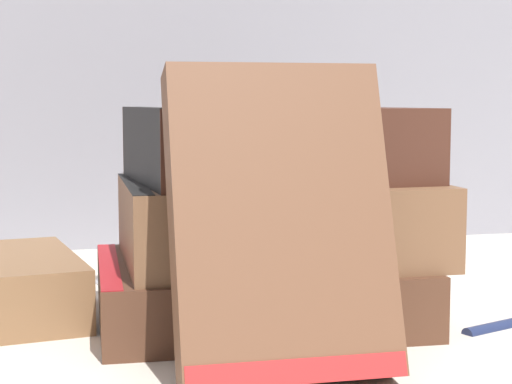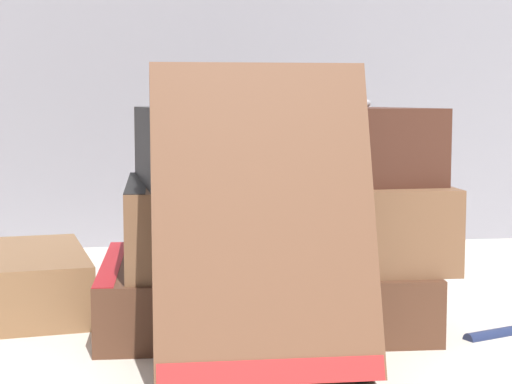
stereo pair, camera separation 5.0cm
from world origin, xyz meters
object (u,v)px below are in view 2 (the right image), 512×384
Objects in this scene: book_flat_middle at (272,220)px; book_leaning_front at (263,232)px; book_flat_bottom at (251,290)px; book_flat_top at (271,144)px; pocket_watch at (324,103)px; reading_glasses at (181,279)px.

book_leaning_front reaches higher than book_flat_middle.
book_flat_top reaches higher than book_flat_bottom.
book_flat_top is 3.12× the size of pocket_watch.
book_flat_middle is 1.05× the size of book_flat_top.
book_flat_bottom is 1.68× the size of reading_glasses.
pocket_watch is 0.49× the size of reading_glasses.
reading_glasses is at bearing 97.38° from book_leaning_front.
pocket_watch reaches higher than reading_glasses.
book_flat_middle reaches higher than book_flat_bottom.
book_flat_top is at bearing 79.74° from book_leaning_front.
book_flat_top reaches higher than reading_glasses.
reading_glasses is (-0.08, 0.15, -0.14)m from pocket_watch.
pocket_watch is (0.05, 0.09, 0.06)m from book_leaning_front.
book_flat_top is at bearing 89.47° from book_flat_middle.
book_flat_middle is at bearing 2.45° from book_flat_bottom.
book_leaning_front is 2.71× the size of pocket_watch.
reading_glasses is (-0.05, 0.12, -0.11)m from book_flat_top.
book_flat_bottom is 0.13m from reading_glasses.
book_flat_bottom is at bearing 153.78° from pocket_watch.
pocket_watch is at bearing -45.77° from book_flat_top.
book_flat_bottom is at bearing -178.71° from book_flat_middle.
pocket_watch is (0.04, -0.02, 0.12)m from book_flat_bottom.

